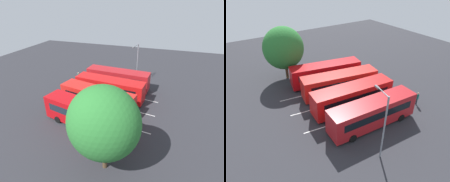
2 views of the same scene
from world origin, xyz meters
TOP-DOWN VIEW (x-y plane):
  - ground_plane at (0.00, 0.00)m, footprint 69.96×69.96m
  - bus_far_left at (0.10, -5.69)m, footprint 10.70×3.11m
  - bus_center_left at (0.20, -1.83)m, footprint 10.74×3.39m
  - bus_center_right at (0.74, 1.83)m, footprint 10.83×4.34m
  - bus_far_right at (0.72, 5.61)m, footprint 10.84×4.47m
  - pedestrian at (7.65, -5.85)m, footprint 0.45×0.45m
  - street_lamp at (-2.28, -9.47)m, footprint 0.69×2.24m
  - depot_tree at (-3.68, 10.51)m, footprint 6.14×5.52m
  - lane_stripe_outer_left at (0.00, -3.71)m, footprint 14.26×1.95m
  - lane_stripe_inner_left at (0.00, 0.00)m, footprint 14.26×1.95m
  - lane_stripe_inner_right at (0.00, 3.71)m, footprint 14.26×1.95m

SIDE VIEW (x-z plane):
  - ground_plane at x=0.00m, z-range 0.00..0.00m
  - lane_stripe_outer_left at x=0.00m, z-range 0.00..0.01m
  - lane_stripe_inner_left at x=0.00m, z-range 0.00..0.01m
  - lane_stripe_inner_right at x=0.00m, z-range 0.00..0.01m
  - pedestrian at x=7.65m, z-range 0.17..1.97m
  - bus_far_left at x=0.10m, z-range 0.15..3.33m
  - bus_center_left at x=0.20m, z-range 0.15..3.33m
  - bus_center_right at x=0.74m, z-range 0.15..3.33m
  - bus_far_right at x=0.72m, z-range 0.15..3.33m
  - street_lamp at x=-2.28m, z-range 0.55..7.41m
  - depot_tree at x=-3.68m, z-range 0.88..9.11m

